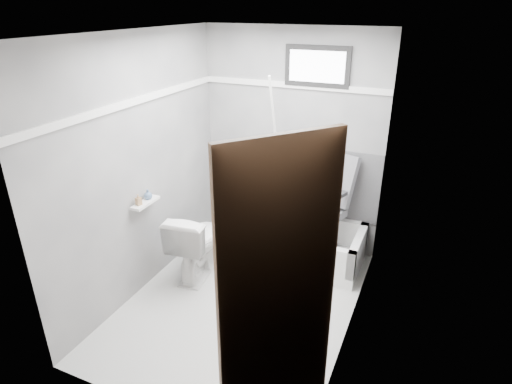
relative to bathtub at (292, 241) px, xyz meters
The scene contains 19 objects.
floor 0.97m from the bathtub, 100.75° to the right, with size 2.60×2.60×0.00m, color silver.
ceiling 2.39m from the bathtub, 100.75° to the right, with size 2.60×2.60×0.00m, color silver.
wall_back 1.07m from the bathtub, 115.51° to the left, with size 2.00×0.02×2.40m, color slate.
wall_front 2.45m from the bathtub, 94.53° to the right, with size 2.00×0.02×2.40m, color slate.
wall_left 1.80m from the bathtub, 141.68° to the right, with size 0.02×2.60×2.40m, color slate.
wall_right 1.59m from the bathtub, 48.48° to the right, with size 0.02×2.60×2.40m, color slate.
bathtub is the anchor object (origin of this frame).
office_chair 0.49m from the bathtub, 11.05° to the left, with size 0.62×0.62×1.07m, color #5A5B5F, non-canonical shape.
toilet 1.05m from the bathtub, 139.87° to the right, with size 0.41×0.73×0.72m, color white.
door 2.48m from the bathtub, 70.02° to the right, with size 0.78×0.78×2.00m, color brown, non-canonical shape.
window 1.85m from the bathtub, 78.32° to the left, with size 0.66×0.04×0.40m, color black, non-canonical shape.
backerboard 0.70m from the bathtub, 78.48° to the left, with size 1.50×0.02×0.78m, color #4C4C4F.
trim_back 1.66m from the bathtub, 116.32° to the left, with size 2.00×0.02×0.06m, color white.
trim_left 2.19m from the bathtub, 141.37° to the right, with size 0.02×2.60×0.06m, color white.
pole 0.88m from the bathtub, 150.52° to the left, with size 0.02×0.02×1.95m, color white.
shelf 1.65m from the bathtub, 137.61° to the right, with size 0.10×0.32×0.03m, color white.
soap_bottle_a 1.73m from the bathtub, 135.69° to the right, with size 0.05×0.05×0.11m, color #A37B51.
soap_bottle_b 1.65m from the bathtub, 139.61° to the right, with size 0.08×0.08×0.10m, color slate.
faucet 0.61m from the bathtub, 137.92° to the left, with size 0.26×0.10×0.16m, color silver, non-canonical shape.
Camera 1 is at (1.44, -2.94, 2.60)m, focal length 30.00 mm.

